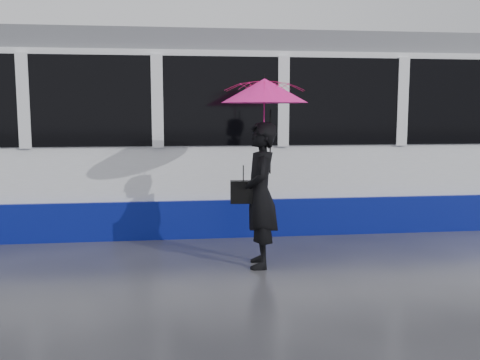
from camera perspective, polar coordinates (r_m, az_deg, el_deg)
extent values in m
plane|color=#2A2A2F|center=(7.55, -1.03, -8.38)|extent=(90.00, 90.00, 0.00)
cube|color=#3F3D38|center=(9.26, -2.20, -5.36)|extent=(34.00, 0.07, 0.02)
cube|color=#3F3D38|center=(10.67, -2.87, -3.67)|extent=(34.00, 0.07, 0.02)
cube|color=white|center=(9.74, -5.58, 4.24)|extent=(24.00, 2.40, 2.95)
cube|color=navy|center=(9.88, -5.49, -2.81)|extent=(24.00, 2.56, 0.62)
cube|color=black|center=(9.73, -5.63, 8.21)|extent=(23.00, 2.48, 1.40)
cube|color=slate|center=(9.79, -5.70, 13.93)|extent=(23.60, 2.20, 0.35)
imported|color=black|center=(6.99, 2.16, -1.64)|extent=(0.51, 0.73, 1.91)
imported|color=#F1145D|center=(6.92, 2.62, 7.04)|extent=(1.12, 1.14, 0.95)
cone|color=#F1145D|center=(6.92, 2.63, 9.50)|extent=(1.21, 1.21, 0.31)
cylinder|color=black|center=(6.93, 2.64, 10.98)|extent=(0.01, 0.01, 0.07)
cylinder|color=black|center=(6.97, 3.25, 4.09)|extent=(0.02, 0.02, 0.83)
cube|color=black|center=(6.97, 0.36, -1.28)|extent=(0.35, 0.18, 0.29)
cylinder|color=black|center=(6.94, 0.36, 0.66)|extent=(0.01, 0.01, 0.18)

